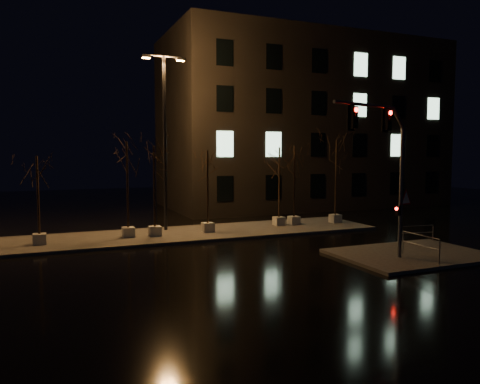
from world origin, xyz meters
name	(u,v)px	position (x,y,z in m)	size (l,w,h in m)	color
ground	(236,255)	(0.00, 0.00, 0.00)	(90.00, 90.00, 0.00)	black
median	(198,233)	(0.00, 6.00, 0.07)	(22.00, 5.00, 0.15)	#3F3D38
sidewalk_corner	(412,255)	(7.50, -3.50, 0.07)	(7.00, 5.00, 0.15)	#3F3D38
building	(302,124)	(14.00, 18.00, 7.50)	(25.00, 12.00, 15.00)	black
tree_0	(37,176)	(-8.69, 5.57, 3.70)	(1.80, 1.80, 4.67)	#ABAA9F
tree_1	(127,163)	(-4.12, 5.91, 4.30)	(1.80, 1.80, 5.47)	#ABAA9F
tree_2	(154,166)	(-2.67, 5.70, 4.12)	(1.80, 1.80, 5.24)	#ABAA9F
tree_3	(208,169)	(0.54, 5.82, 3.91)	(1.80, 1.80, 4.96)	#ABAA9F
tree_4	(279,165)	(5.63, 6.45, 4.09)	(1.80, 1.80, 5.19)	#ABAA9F
tree_5	(294,164)	(6.68, 6.34, 4.16)	(1.80, 1.80, 5.28)	#ABAA9F
tree_6	(336,158)	(9.70, 6.03, 4.48)	(1.80, 1.80, 5.70)	#ABAA9F
traffic_signal_mast	(388,160)	(5.29, -4.26, 4.55)	(5.31, 1.56, 6.70)	slate
streetlight_main	(165,130)	(-1.59, 7.54, 6.21)	(2.62, 0.34, 10.50)	black
guard_rail_a	(416,231)	(9.60, -1.52, 0.74)	(2.06, 0.36, 0.90)	slate
guard_rail_b	(420,243)	(6.96, -4.57, 0.85)	(0.11, 2.30, 1.09)	slate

